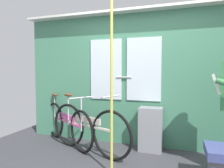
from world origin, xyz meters
name	(u,v)px	position (x,y,z in m)	size (l,w,h in m)	color
train_door_wall	(135,76)	(-0.01, 1.10, 1.24)	(4.27, 0.28, 2.38)	#427F60
bicycle_near_door	(67,124)	(-1.20, 0.73, 0.37)	(1.49, 0.96, 0.91)	black
bicycle_leaning_behind	(88,128)	(-0.66, 0.49, 0.40)	(1.63, 0.68, 0.96)	black
trash_bin_by_wall	(151,129)	(0.30, 0.89, 0.36)	(0.38, 0.28, 0.73)	gray
handrail_pole	(112,83)	(-0.06, -0.07, 1.17)	(0.04, 0.04, 2.34)	#C6C14C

